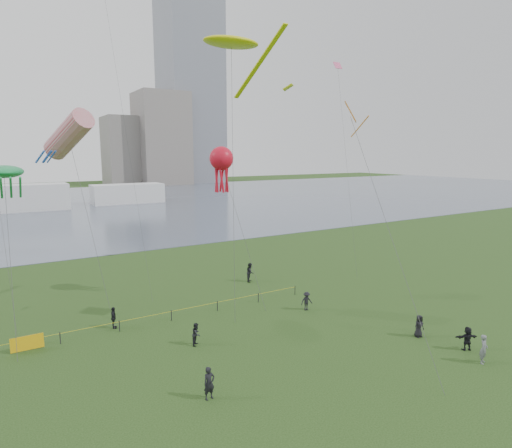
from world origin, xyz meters
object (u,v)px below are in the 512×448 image
fence (89,330)px  kite_stingray (232,43)px  kite_octopus (221,160)px  kite_flyer (484,349)px

fence → kite_stingray: bearing=6.9°
kite_stingray → kite_octopus: 9.38m
kite_stingray → kite_octopus: size_ratio=1.64×
kite_flyer → kite_stingray: kite_stingray is taller
kite_octopus → kite_stingray: bearing=-61.2°
fence → kite_flyer: bearing=-39.4°
fence → kite_octopus: kite_octopus is taller
kite_flyer → kite_octopus: size_ratio=0.14×
fence → kite_octopus: (11.92, 2.47, 11.87)m
kite_flyer → kite_octopus: bearing=90.2°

